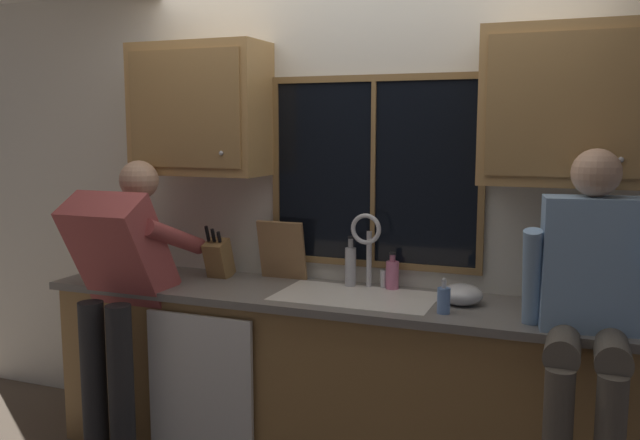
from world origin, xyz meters
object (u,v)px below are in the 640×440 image
object	(u,v)px
knife_block	(219,259)
mixing_bowl	(461,295)
soap_dispenser	(444,300)
bottle_tall_clear	(350,266)
person_standing	(120,281)
cutting_board	(282,250)
person_sitting_on_counter	(590,292)
bottle_green_glass	(392,274)

from	to	relation	value
knife_block	mixing_bowl	xyz separation A→B (m)	(1.38, -0.08, -0.06)
soap_dispenser	bottle_tall_clear	bearing A→B (deg)	148.45
person_standing	bottle_tall_clear	size ratio (longest dim) A/B	5.85
knife_block	mixing_bowl	size ratio (longest dim) A/B	1.58
mixing_bowl	bottle_tall_clear	size ratio (longest dim) A/B	0.75
cutting_board	person_sitting_on_counter	bearing A→B (deg)	-16.93
person_sitting_on_counter	soap_dispenser	xyz separation A→B (m)	(-0.62, 0.12, -0.12)
person_sitting_on_counter	bottle_tall_clear	world-z (taller)	person_sitting_on_counter
person_sitting_on_counter	soap_dispenser	size ratio (longest dim) A/B	7.60
soap_dispenser	person_standing	bearing A→B (deg)	-173.86
person_sitting_on_counter	mixing_bowl	size ratio (longest dim) A/B	6.20
knife_block	cutting_board	distance (m)	0.37
person_standing	bottle_tall_clear	bearing A→B (deg)	25.86
knife_block	soap_dispenser	distance (m)	1.36
bottle_green_glass	bottle_tall_clear	size ratio (longest dim) A/B	0.72
person_sitting_on_counter	bottle_tall_clear	bearing A→B (deg)	158.42
person_standing	person_sitting_on_counter	xyz separation A→B (m)	(2.28, 0.06, 0.13)
person_standing	bottle_green_glass	bearing A→B (deg)	22.60
knife_block	cutting_board	xyz separation A→B (m)	(0.35, 0.09, 0.06)
knife_block	mixing_bowl	bearing A→B (deg)	-3.24
person_sitting_on_counter	bottle_green_glass	size ratio (longest dim) A/B	6.44
person_standing	knife_block	distance (m)	0.56
knife_block	bottle_tall_clear	size ratio (longest dim) A/B	1.19
bottle_green_glass	bottle_tall_clear	xyz separation A→B (m)	(-0.23, -0.02, 0.03)
knife_block	bottle_green_glass	bearing A→B (deg)	5.41
soap_dispenser	bottle_green_glass	size ratio (longest dim) A/B	0.85
knife_block	bottle_green_glass	world-z (taller)	knife_block
cutting_board	mixing_bowl	size ratio (longest dim) A/B	1.65
cutting_board	bottle_tall_clear	distance (m)	0.41
cutting_board	bottle_tall_clear	size ratio (longest dim) A/B	1.24
knife_block	cutting_board	world-z (taller)	cutting_board
bottle_tall_clear	person_standing	bearing A→B (deg)	-154.14
person_standing	soap_dispenser	bearing A→B (deg)	6.14
cutting_board	soap_dispenser	bearing A→B (deg)	-20.52
person_sitting_on_counter	mixing_bowl	bearing A→B (deg)	150.86
person_sitting_on_counter	mixing_bowl	xyz separation A→B (m)	(-0.57, 0.32, -0.14)
person_sitting_on_counter	person_standing	bearing A→B (deg)	-178.50
person_sitting_on_counter	soap_dispenser	bearing A→B (deg)	169.06
cutting_board	bottle_tall_clear	bearing A→B (deg)	-2.34
person_standing	cutting_board	distance (m)	0.88
mixing_bowl	bottle_tall_clear	distance (m)	0.64
person_standing	bottle_tall_clear	distance (m)	1.21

